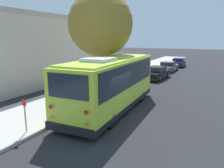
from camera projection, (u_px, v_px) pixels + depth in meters
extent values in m
plane|color=#28282B|center=(109.00, 119.00, 11.66)|extent=(160.00, 160.00, 0.00)
cube|color=beige|center=(47.00, 107.00, 13.55)|extent=(80.00, 4.38, 0.15)
cube|color=#AAA69D|center=(77.00, 112.00, 12.55)|extent=(80.00, 0.14, 0.15)
cube|color=#BCDB38|center=(111.00, 83.00, 12.86)|extent=(8.62, 2.81, 2.73)
cube|color=black|center=(111.00, 103.00, 13.11)|extent=(8.66, 2.86, 0.28)
cube|color=black|center=(111.00, 73.00, 12.74)|extent=(7.93, 2.87, 1.30)
cube|color=black|center=(135.00, 65.00, 16.55)|extent=(0.12, 2.16, 1.37)
cube|color=black|center=(67.00, 86.00, 8.90)|extent=(0.11, 1.98, 1.04)
cube|color=black|center=(135.00, 57.00, 16.42)|extent=(0.11, 1.78, 0.22)
cube|color=#BCDB38|center=(111.00, 60.00, 12.57)|extent=(8.09, 2.56, 0.10)
cube|color=silver|center=(99.00, 60.00, 11.19)|extent=(1.62, 1.46, 0.20)
cube|color=black|center=(134.00, 88.00, 16.94)|extent=(0.20, 2.49, 0.36)
cube|color=black|center=(69.00, 130.00, 9.27)|extent=(0.20, 2.49, 0.36)
cylinder|color=red|center=(50.00, 107.00, 9.40)|extent=(0.04, 0.18, 0.18)
cylinder|color=orange|center=(51.00, 117.00, 9.51)|extent=(0.04, 0.14, 0.14)
cylinder|color=red|center=(86.00, 112.00, 8.68)|extent=(0.04, 0.18, 0.18)
cylinder|color=orange|center=(86.00, 124.00, 8.79)|extent=(0.04, 0.14, 0.14)
cube|color=white|center=(125.00, 85.00, 17.28)|extent=(0.05, 0.32, 0.18)
cube|color=white|center=(145.00, 87.00, 16.61)|extent=(0.05, 0.32, 0.18)
cube|color=black|center=(116.00, 61.00, 16.81)|extent=(0.06, 0.10, 0.24)
cylinder|color=black|center=(112.00, 91.00, 15.78)|extent=(1.00, 0.34, 0.99)
cylinder|color=slate|center=(112.00, 91.00, 15.78)|extent=(0.46, 0.34, 0.45)
cylinder|color=black|center=(141.00, 94.00, 14.91)|extent=(1.00, 0.34, 0.99)
cylinder|color=slate|center=(141.00, 94.00, 14.91)|extent=(0.46, 0.34, 0.45)
cylinder|color=black|center=(73.00, 112.00, 11.40)|extent=(1.00, 0.34, 0.99)
cylinder|color=slate|center=(73.00, 112.00, 11.40)|extent=(0.46, 0.34, 0.45)
cylinder|color=black|center=(111.00, 118.00, 10.53)|extent=(1.00, 0.34, 0.99)
cylinder|color=slate|center=(111.00, 118.00, 10.53)|extent=(0.46, 0.34, 0.45)
cube|color=black|center=(157.00, 74.00, 23.06)|extent=(4.41, 2.01, 0.66)
cube|color=black|center=(156.00, 69.00, 22.84)|extent=(2.14, 1.61, 0.48)
cube|color=black|center=(157.00, 67.00, 22.79)|extent=(2.05, 1.57, 0.05)
cube|color=black|center=(163.00, 74.00, 24.92)|extent=(0.20, 1.64, 0.20)
cube|color=black|center=(149.00, 80.00, 21.29)|extent=(0.20, 1.64, 0.20)
cylinder|color=black|center=(154.00, 73.00, 24.62)|extent=(0.69, 0.25, 0.67)
cylinder|color=slate|center=(154.00, 73.00, 24.62)|extent=(0.32, 0.24, 0.30)
cylinder|color=black|center=(168.00, 75.00, 23.84)|extent=(0.69, 0.25, 0.67)
cylinder|color=slate|center=(168.00, 75.00, 23.84)|extent=(0.32, 0.24, 0.30)
cylinder|color=black|center=(145.00, 77.00, 22.34)|extent=(0.69, 0.25, 0.67)
cylinder|color=slate|center=(145.00, 77.00, 22.34)|extent=(0.32, 0.24, 0.30)
cylinder|color=black|center=(159.00, 78.00, 21.56)|extent=(0.69, 0.25, 0.67)
cylinder|color=slate|center=(159.00, 78.00, 21.56)|extent=(0.32, 0.24, 0.30)
cube|color=slate|center=(168.00, 68.00, 28.45)|extent=(4.36, 1.87, 0.60)
cube|color=black|center=(168.00, 64.00, 28.24)|extent=(2.09, 1.56, 0.48)
cube|color=slate|center=(168.00, 62.00, 28.19)|extent=(2.01, 1.52, 0.05)
cube|color=black|center=(172.00, 67.00, 30.36)|extent=(0.13, 1.68, 0.20)
cube|color=black|center=(163.00, 71.00, 26.62)|extent=(0.13, 1.68, 0.20)
cylinder|color=black|center=(165.00, 67.00, 30.02)|extent=(0.61, 0.22, 0.60)
cylinder|color=slate|center=(165.00, 67.00, 30.02)|extent=(0.28, 0.23, 0.27)
cylinder|color=black|center=(176.00, 68.00, 29.28)|extent=(0.61, 0.22, 0.60)
cylinder|color=slate|center=(176.00, 68.00, 29.28)|extent=(0.28, 0.23, 0.27)
cylinder|color=black|center=(159.00, 70.00, 27.69)|extent=(0.61, 0.22, 0.60)
cylinder|color=slate|center=(159.00, 70.00, 27.69)|extent=(0.28, 0.23, 0.27)
cylinder|color=black|center=(171.00, 71.00, 26.94)|extent=(0.61, 0.22, 0.60)
cylinder|color=slate|center=(171.00, 71.00, 26.94)|extent=(0.28, 0.23, 0.27)
cube|color=#19234C|center=(178.00, 63.00, 33.01)|extent=(4.09, 1.85, 0.62)
cube|color=black|center=(178.00, 60.00, 32.80)|extent=(1.96, 1.53, 0.48)
cube|color=#19234C|center=(179.00, 58.00, 32.75)|extent=(1.89, 1.50, 0.05)
cube|color=black|center=(180.00, 63.00, 34.87)|extent=(0.14, 1.64, 0.20)
cube|color=black|center=(176.00, 66.00, 31.24)|extent=(0.14, 1.64, 0.20)
cylinder|color=black|center=(174.00, 63.00, 34.49)|extent=(0.63, 0.22, 0.62)
cylinder|color=slate|center=(174.00, 63.00, 34.49)|extent=(0.29, 0.23, 0.28)
cylinder|color=black|center=(185.00, 64.00, 33.86)|extent=(0.63, 0.22, 0.62)
cylinder|color=slate|center=(185.00, 64.00, 33.86)|extent=(0.29, 0.23, 0.28)
cylinder|color=black|center=(172.00, 65.00, 32.22)|extent=(0.63, 0.22, 0.62)
cylinder|color=slate|center=(172.00, 65.00, 32.22)|extent=(0.29, 0.23, 0.28)
cylinder|color=black|center=(182.00, 66.00, 31.60)|extent=(0.63, 0.22, 0.62)
cylinder|color=slate|center=(182.00, 66.00, 31.60)|extent=(0.29, 0.23, 0.28)
cylinder|color=brown|center=(101.00, 71.00, 16.17)|extent=(0.32, 0.32, 3.46)
sphere|color=olive|center=(100.00, 24.00, 15.47)|extent=(4.61, 4.61, 4.61)
sphere|color=#A58431|center=(104.00, 3.00, 15.66)|extent=(3.00, 3.00, 3.00)
cylinder|color=gray|center=(25.00, 119.00, 9.67)|extent=(0.06, 0.06, 1.21)
cube|color=red|center=(24.00, 103.00, 9.51)|extent=(0.02, 0.22, 0.28)
cylinder|color=gray|center=(52.00, 108.00, 11.12)|extent=(0.06, 0.06, 1.24)
cube|color=beige|center=(44.00, 50.00, 24.08)|extent=(19.14, 8.99, 5.92)
cube|color=#B1A99C|center=(75.00, 19.00, 21.51)|extent=(19.14, 0.30, 0.40)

